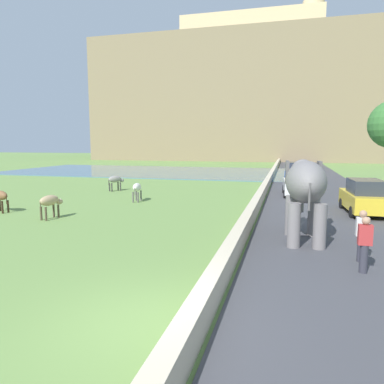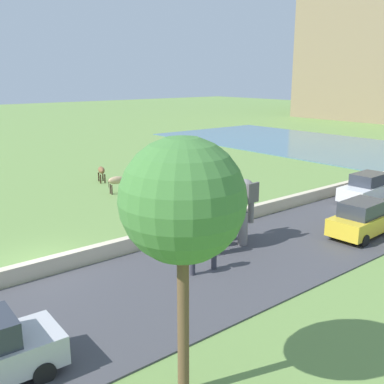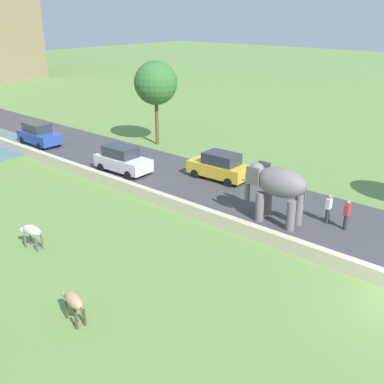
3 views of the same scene
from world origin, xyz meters
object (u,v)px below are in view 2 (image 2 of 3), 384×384
car_yellow (363,219)px  elephant (227,204)px  person_beside_elephant (214,250)px  cow_tan (117,181)px  cow_brown (101,171)px  cow_white (204,174)px  cow_grey (214,160)px  car_white (367,188)px  person_trailing (192,255)px

car_yellow → elephant: bearing=-117.7°
person_beside_elephant → cow_tan: (-13.12, 3.20, -0.04)m
elephant → cow_brown: size_ratio=2.46×
cow_white → cow_grey: bearing=130.6°
person_beside_elephant → cow_white: 14.42m
car_white → cow_white: (-9.63, -4.82, -0.06)m
cow_grey → car_white: bearing=2.9°
person_beside_elephant → cow_brown: size_ratio=1.15×
cow_brown → person_trailing: bearing=-16.7°
person_trailing → car_white: 15.00m
person_trailing → cow_white: size_ratio=1.15×
elephant → person_trailing: elephant is taller
car_yellow → cow_grey: bearing=162.8°
person_trailing → car_yellow: size_ratio=0.40×
person_trailing → cow_white: person_trailing is taller
cow_white → cow_brown: (-5.53, -5.11, 0.00)m
person_beside_elephant → cow_tan: size_ratio=1.15×
person_beside_elephant → person_trailing: bearing=-96.4°
car_yellow → cow_white: 12.81m
cow_tan → cow_brown: size_ratio=1.00×
person_beside_elephant → cow_grey: bearing=138.1°
car_white → cow_brown: size_ratio=2.86×
cow_white → cow_brown: same height
cow_tan → car_white: bearing=42.8°
car_yellow → cow_white: (-12.78, 0.91, -0.06)m
person_beside_elephant → cow_grey: person_beside_elephant is taller
elephant → cow_tan: 11.65m
cow_white → cow_grey: (-3.57, 4.16, 0.00)m
elephant → car_white: size_ratio=0.86×
person_beside_elephant → cow_white: (-11.20, 9.09, -0.04)m
elephant → person_beside_elephant: elephant is taller
car_yellow → cow_brown: car_yellow is taller
car_white → cow_brown: car_white is taller
cow_brown → car_yellow: bearing=12.9°
person_trailing → car_white: bearing=95.6°
cow_white → cow_tan: (-1.92, -5.88, 0.00)m
elephant → car_white: bearing=90.0°
car_yellow → cow_brown: bearing=-167.1°
car_white → cow_grey: car_white is taller
elephant → person_trailing: size_ratio=2.14×
car_white → cow_white: 10.77m
cow_grey → person_trailing: bearing=-44.2°
person_beside_elephant → cow_grey: size_ratio=1.19×
person_trailing → car_white: size_ratio=0.40×
cow_grey → person_beside_elephant: bearing=-41.9°
car_white → car_yellow: size_ratio=1.00×
car_yellow → person_beside_elephant: bearing=-101.0°
person_beside_elephant → cow_grey: 19.84m
car_white → cow_grey: (-13.20, -0.66, -0.06)m
person_beside_elephant → car_yellow: size_ratio=0.40×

